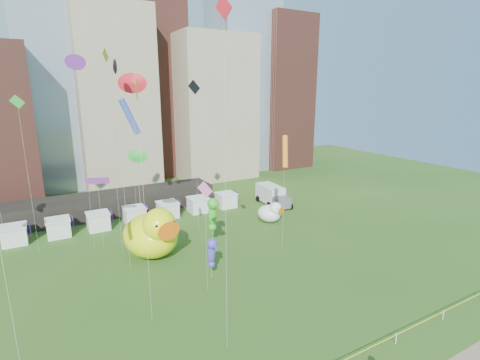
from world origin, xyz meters
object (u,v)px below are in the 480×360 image
big_duck (152,233)px  small_duck (271,212)px  seahorse_purple (212,251)px  box_truck (272,195)px  seahorse_green (213,212)px

big_duck → small_duck: (18.26, 2.78, -1.43)m
small_duck → seahorse_purple: (-14.41, -10.55, 1.56)m
big_duck → box_truck: (23.23, 9.64, -1.29)m
small_duck → seahorse_green: size_ratio=0.73×
seahorse_green → big_duck: bearing=161.0°
seahorse_green → seahorse_purple: seahorse_green is taller
seahorse_purple → box_truck: bearing=36.7°
box_truck → small_duck: bearing=-122.1°
small_duck → seahorse_green: bearing=-179.9°
box_truck → big_duck: bearing=-153.7°
small_duck → seahorse_purple: bearing=-161.9°
seahorse_green → seahorse_purple: (-3.41, -6.93, -1.50)m
small_duck → box_truck: bearing=36.0°
big_duck → seahorse_purple: size_ratio=2.02×
seahorse_purple → box_truck: size_ratio=0.58×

